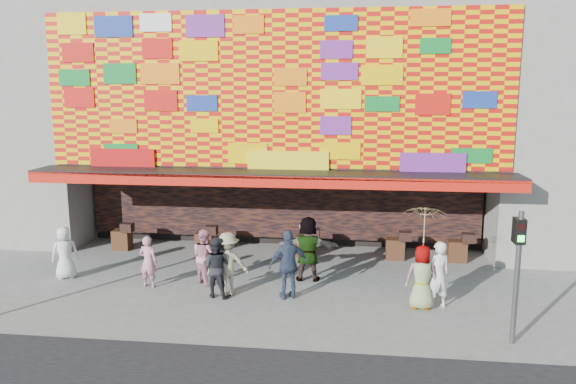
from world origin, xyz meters
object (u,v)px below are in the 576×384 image
at_px(signal_right, 518,263).
at_px(ped_e, 289,265).
at_px(ped_f, 308,249).
at_px(ped_b, 148,262).
at_px(ped_i, 205,256).
at_px(ped_d, 228,264).
at_px(ped_g, 422,277).
at_px(parasol, 424,226).
at_px(ped_h, 438,275).
at_px(ped_a, 65,253).
at_px(ped_c, 217,267).

distance_m(signal_right, ped_e, 5.75).
bearing_deg(ped_f, ped_b, 12.49).
bearing_deg(ped_i, ped_d, 178.21).
relative_size(ped_e, ped_g, 1.13).
distance_m(ped_g, parasol, 1.35).
height_order(ped_h, parasol, parasol).
bearing_deg(ped_a, parasol, 144.74).
distance_m(ped_b, ped_g, 7.58).
relative_size(ped_a, ped_g, 0.94).
relative_size(ped_b, ped_h, 0.85).
xyz_separation_m(ped_a, parasol, (10.28, -1.11, 1.40)).
bearing_deg(ped_h, parasol, -1.15).
bearing_deg(ped_e, ped_g, 150.94).
xyz_separation_m(ped_b, ped_i, (1.51, 0.52, 0.06)).
bearing_deg(ped_e, ped_h, 153.44).
xyz_separation_m(ped_a, ped_d, (5.11, -0.71, 0.08)).
distance_m(ped_a, ped_i, 4.24).
bearing_deg(signal_right, ped_c, 164.56).
distance_m(signal_right, ped_a, 12.48).
relative_size(ped_h, parasol, 0.91).
bearing_deg(ped_b, ped_c, 174.80).
distance_m(ped_a, ped_f, 7.23).
relative_size(ped_c, ped_g, 1.00).
relative_size(ped_e, ped_i, 1.17).
relative_size(signal_right, ped_i, 1.86).
bearing_deg(parasol, ped_b, 174.73).
bearing_deg(ped_c, ped_f, -132.55).
xyz_separation_m(ped_i, parasol, (6.04, -1.21, 1.39)).
relative_size(ped_d, ped_g, 1.04).
distance_m(ped_f, ped_i, 3.02).
bearing_deg(ped_f, ped_d, 32.73).
height_order(ped_f, parasol, parasol).
bearing_deg(ped_e, ped_i, -43.45).
height_order(signal_right, ped_b, signal_right).
distance_m(ped_e, ped_g, 3.49).
xyz_separation_m(ped_a, ped_c, (4.86, -0.92, 0.05)).
bearing_deg(ped_d, parasol, 160.73).
bearing_deg(ped_b, ped_f, -157.53).
xyz_separation_m(ped_c, ped_d, (0.26, 0.21, 0.04)).
xyz_separation_m(ped_b, ped_d, (2.38, -0.29, 0.12)).
bearing_deg(ped_g, parasol, -175.69).
bearing_deg(ped_a, ped_b, 142.34).
height_order(ped_c, ped_g, ped_g).
xyz_separation_m(ped_e, ped_i, (-2.57, 0.91, -0.14)).
relative_size(ped_c, ped_e, 0.88).
bearing_deg(parasol, ped_d, 175.56).
height_order(signal_right, ped_e, signal_right).
xyz_separation_m(ped_g, ped_i, (-6.04, 1.21, -0.03)).
xyz_separation_m(signal_right, ped_g, (-1.80, 1.81, -1.02)).
bearing_deg(ped_d, signal_right, 147.58).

